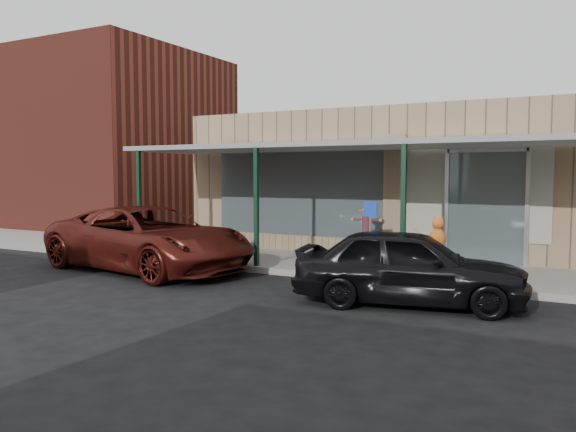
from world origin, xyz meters
The scene contains 10 objects.
ground centered at (0.00, 0.00, 0.00)m, with size 120.00×120.00×0.00m, color black.
sidewalk centered at (0.00, 3.60, 0.07)m, with size 40.00×3.20×0.15m, color gray.
storefront centered at (0.00, 8.16, 2.09)m, with size 12.00×6.25×4.20m.
awning centered at (0.00, 3.56, 3.01)m, with size 12.00×3.00×3.04m.
block_buildings_near centered at (2.01, 9.20, 3.77)m, with size 61.00×8.00×8.00m.
barrel_scarecrow centered at (0.24, 4.21, 0.62)m, with size 0.85×0.65×1.41m.
barrel_pumpkin centered at (-3.66, 3.87, 0.40)m, with size 0.72×0.72×0.70m.
handicap_sign centered at (0.99, 2.40, 1.18)m, with size 0.33×0.09×1.60m.
parked_sedan centered at (2.40, 0.54, 0.70)m, with size 4.36×2.42×1.56m.
car_maroon centered at (-4.26, 1.11, 0.79)m, with size 2.61×5.66×1.57m, color #501510.
Camera 1 is at (5.16, -9.35, 2.37)m, focal length 35.00 mm.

